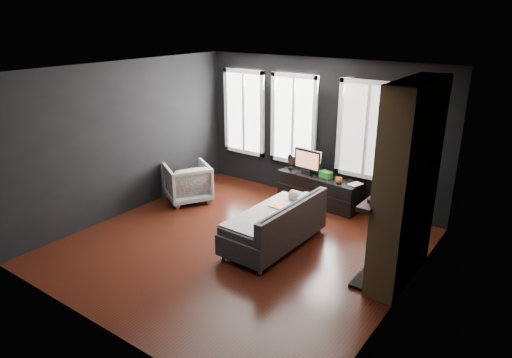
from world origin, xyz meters
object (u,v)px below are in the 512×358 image
Objects in this scene: media_console at (320,190)px; monitor at (308,160)px; mantel_vase at (400,173)px; book at (352,177)px; sofa at (274,222)px; armchair at (188,181)px; mug at (339,179)px.

monitor is (-0.28, 0.00, 0.55)m from media_console.
book is at bearing 135.95° from mantel_vase.
book reaches higher than sofa.
media_console is (-0.21, 1.89, -0.11)m from sofa.
mantel_vase reaches higher than armchair.
mug is at bearing 84.25° from sofa.
sofa is at bearing -97.37° from mug.
mug is (2.59, 1.21, 0.22)m from armchair.
mug is at bearing 143.03° from mantel_vase.
monitor reaches higher than armchair.
monitor is 2.50m from mantel_vase.
sofa is 9.01× the size of mantel_vase.
mantel_vase is (1.85, -1.19, 1.05)m from media_console.
armchair is at bearing -177.85° from mantel_vase.
sofa is 2.43m from armchair.
mug is at bearing -10.94° from media_console.
mantel_vase is at bearing -44.05° from book.
armchair is 4.02× the size of mantel_vase.
sofa is 7.59× the size of book.
sofa is at bearing 107.48° from armchair.
armchair is 3.10m from book.
mug is 1.90m from mantel_vase.
mug is (0.23, 1.76, 0.23)m from sofa.
armchair is at bearing -155.00° from mug.
armchair reaches higher than media_console.
monitor reaches higher than book.
media_console is 0.58m from mug.
book is 1.79m from mantel_vase.
book reaches higher than mug.
monitor reaches higher than mug.
mantel_vase is at bearing 122.80° from armchair.
sofa is 2.01m from monitor.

